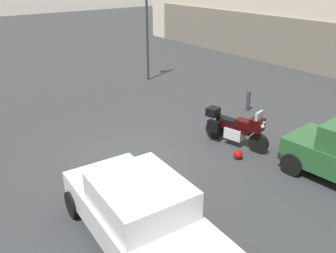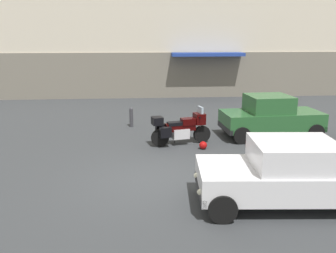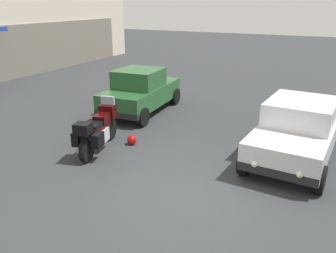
{
  "view_description": "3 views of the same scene",
  "coord_description": "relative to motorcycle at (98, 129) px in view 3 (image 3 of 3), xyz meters",
  "views": [
    {
      "loc": [
        8.11,
        -4.9,
        5.33
      ],
      "look_at": [
        0.37,
        1.04,
        0.98
      ],
      "focal_mm": 37.98,
      "sensor_mm": 36.0,
      "label": 1
    },
    {
      "loc": [
        -0.36,
        -9.51,
        3.96
      ],
      "look_at": [
        0.5,
        1.28,
        1.18
      ],
      "focal_mm": 39.1,
      "sensor_mm": 36.0,
      "label": 2
    },
    {
      "loc": [
        -6.09,
        -2.55,
        3.95
      ],
      "look_at": [
        0.88,
        0.94,
        1.14
      ],
      "focal_mm": 37.11,
      "sensor_mm": 36.0,
      "label": 3
    }
  ],
  "objects": [
    {
      "name": "ground_plane",
      "position": [
        -1.1,
        -3.22,
        -0.62
      ],
      "size": [
        80.0,
        80.0,
        0.0
      ],
      "primitive_type": "plane",
      "color": "#2D3033"
    },
    {
      "name": "motorcycle",
      "position": [
        0.0,
        0.0,
        0.0
      ],
      "size": [
        2.23,
        1.02,
        1.36
      ],
      "rotation": [
        0.0,
        0.0,
        0.23
      ],
      "color": "black",
      "rests_on": "ground"
    },
    {
      "name": "helmet",
      "position": [
        0.74,
        -0.62,
        -0.48
      ],
      "size": [
        0.28,
        0.28,
        0.28
      ],
      "primitive_type": "sphere",
      "color": "#990C0C",
      "rests_on": "ground"
    },
    {
      "name": "car_sedan_far",
      "position": [
        2.11,
        -5.01,
        0.16
      ],
      "size": [
        4.67,
        2.2,
        1.56
      ],
      "rotation": [
        0.0,
        0.0,
        3.07
      ],
      "color": "silver",
      "rests_on": "ground"
    },
    {
      "name": "car_hatchback_near",
      "position": [
        3.62,
        0.78,
        0.19
      ],
      "size": [
        3.95,
        2.0,
        1.64
      ],
      "rotation": [
        0.0,
        0.0,
        0.06
      ],
      "color": "#235128",
      "rests_on": "ground"
    }
  ]
}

